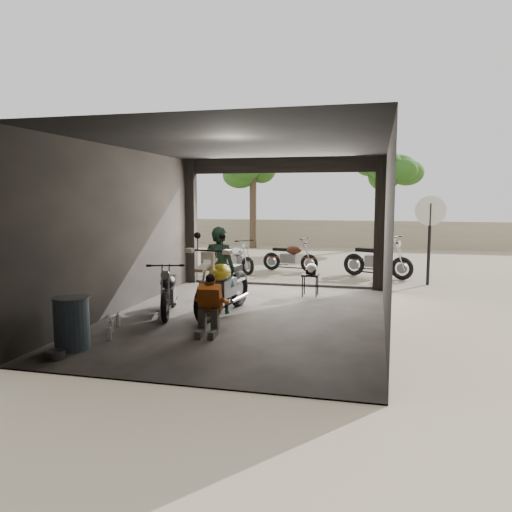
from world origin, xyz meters
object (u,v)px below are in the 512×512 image
at_px(left_bike, 169,288).
at_px(mechanic, 209,307).
at_px(outside_bike_a, 235,256).
at_px(sign_post, 430,225).
at_px(helmet, 311,269).
at_px(rider, 219,270).
at_px(outside_bike_c, 378,256).
at_px(oil_drum, 72,324).
at_px(stool, 310,277).
at_px(main_bike, 223,280).
at_px(outside_bike_b, 290,254).

distance_m(left_bike, mechanic, 1.70).
xyz_separation_m(outside_bike_a, sign_post, (5.38, -0.85, 1.02)).
bearing_deg(helmet, rider, -123.85).
relative_size(outside_bike_c, mechanic, 1.84).
bearing_deg(outside_bike_a, oil_drum, -144.51).
relative_size(outside_bike_c, stool, 3.44).
height_order(mechanic, oil_drum, mechanic).
bearing_deg(stool, main_bike, -122.60).
relative_size(outside_bike_b, rider, 0.90).
bearing_deg(outside_bike_a, outside_bike_b, -28.88).
xyz_separation_m(outside_bike_c, helmet, (-1.44, -3.15, 0.04)).
distance_m(outside_bike_c, sign_post, 1.81).
xyz_separation_m(outside_bike_a, outside_bike_b, (1.54, 0.68, 0.01)).
distance_m(rider, oil_drum, 3.11).
height_order(left_bike, rider, rider).
bearing_deg(rider, main_bike, 137.94).
distance_m(outside_bike_c, rider, 5.96).
distance_m(stool, oil_drum, 5.60).
xyz_separation_m(outside_bike_b, oil_drum, (-1.79, -8.52, -0.13)).
xyz_separation_m(outside_bike_a, rider, (1.15, -5.11, 0.34)).
relative_size(outside_bike_a, oil_drum, 1.90).
bearing_deg(outside_bike_c, outside_bike_a, 112.72).
bearing_deg(main_bike, rider, 144.71).
bearing_deg(main_bike, oil_drum, -112.46).
xyz_separation_m(outside_bike_b, outside_bike_c, (2.58, -0.62, 0.08)).
height_order(main_bike, stool, main_bike).
bearing_deg(mechanic, outside_bike_c, 63.11).
xyz_separation_m(mechanic, helmet, (1.21, 3.56, 0.16)).
distance_m(left_bike, outside_bike_b, 6.27).
bearing_deg(rider, outside_bike_c, -119.29).
relative_size(main_bike, left_bike, 1.31).
relative_size(rider, sign_post, 0.74).
xyz_separation_m(rider, helmet, (1.52, 2.01, -0.21)).
bearing_deg(helmet, stool, 126.51).
height_order(outside_bike_a, oil_drum, outside_bike_a).
bearing_deg(rider, outside_bike_a, -76.76).
bearing_deg(main_bike, stool, 64.75).
xyz_separation_m(left_bike, outside_bike_a, (-0.25, 5.46, -0.01)).
xyz_separation_m(stool, oil_drum, (-2.89, -4.79, -0.05)).
xyz_separation_m(rider, sign_post, (4.23, 4.26, 0.68)).
relative_size(outside_bike_c, sign_post, 0.78).
height_order(rider, mechanic, rider).
height_order(left_bike, oil_drum, left_bike).
xyz_separation_m(outside_bike_a, stool, (2.64, -3.05, -0.07)).
relative_size(left_bike, stool, 2.98).
distance_m(main_bike, mechanic, 1.47).
distance_m(main_bike, rider, 0.23).
distance_m(outside_bike_a, helmet, 4.09).
distance_m(left_bike, oil_drum, 2.44).
bearing_deg(left_bike, mechanic, -61.66).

